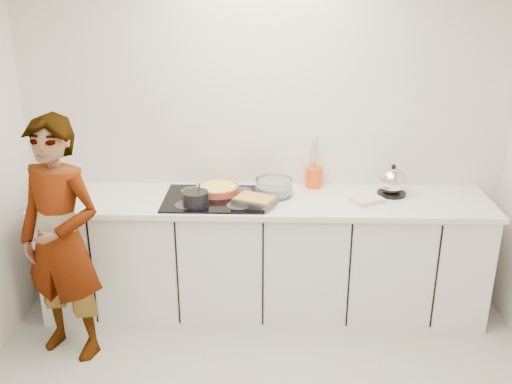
{
  "coord_description": "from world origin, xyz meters",
  "views": [
    {
      "loc": [
        0.05,
        -2.52,
        2.41
      ],
      "look_at": [
        -0.05,
        1.05,
        1.05
      ],
      "focal_mm": 40.0,
      "sensor_mm": 36.0,
      "label": 1
    }
  ],
  "objects_px": {
    "baking_dish": "(255,200)",
    "saucepan": "(196,198)",
    "mixing_bowl": "(274,188)",
    "kettle": "(392,182)",
    "cook": "(61,241)",
    "utensil_crock": "(314,177)",
    "hob": "(215,199)",
    "tart_dish": "(218,189)"
  },
  "relations": [
    {
      "from": "baking_dish",
      "to": "cook",
      "type": "relative_size",
      "value": 0.2
    },
    {
      "from": "tart_dish",
      "to": "kettle",
      "type": "bearing_deg",
      "value": 1.0
    },
    {
      "from": "kettle",
      "to": "utensil_crock",
      "type": "xyz_separation_m",
      "value": [
        -0.56,
        0.15,
        -0.02
      ]
    },
    {
      "from": "saucepan",
      "to": "utensil_crock",
      "type": "distance_m",
      "value": 0.94
    },
    {
      "from": "kettle",
      "to": "utensil_crock",
      "type": "bearing_deg",
      "value": 164.9
    },
    {
      "from": "saucepan",
      "to": "baking_dish",
      "type": "xyz_separation_m",
      "value": [
        0.41,
        0.03,
        -0.02
      ]
    },
    {
      "from": "baking_dish",
      "to": "hob",
      "type": "bearing_deg",
      "value": 158.03
    },
    {
      "from": "hob",
      "to": "kettle",
      "type": "distance_m",
      "value": 1.29
    },
    {
      "from": "kettle",
      "to": "utensil_crock",
      "type": "relative_size",
      "value": 1.51
    },
    {
      "from": "utensil_crock",
      "to": "cook",
      "type": "xyz_separation_m",
      "value": [
        -1.66,
        -0.79,
        -0.17
      ]
    },
    {
      "from": "saucepan",
      "to": "baking_dish",
      "type": "height_order",
      "value": "saucepan"
    },
    {
      "from": "saucepan",
      "to": "mixing_bowl",
      "type": "distance_m",
      "value": 0.59
    },
    {
      "from": "mixing_bowl",
      "to": "kettle",
      "type": "relative_size",
      "value": 1.31
    },
    {
      "from": "kettle",
      "to": "baking_dish",
      "type": "bearing_deg",
      "value": -166.05
    },
    {
      "from": "kettle",
      "to": "hob",
      "type": "bearing_deg",
      "value": -174.29
    },
    {
      "from": "baking_dish",
      "to": "cook",
      "type": "xyz_separation_m",
      "value": [
        -1.23,
        -0.4,
        -0.14
      ]
    },
    {
      "from": "mixing_bowl",
      "to": "cook",
      "type": "height_order",
      "value": "cook"
    },
    {
      "from": "hob",
      "to": "utensil_crock",
      "type": "relative_size",
      "value": 4.62
    },
    {
      "from": "baking_dish",
      "to": "kettle",
      "type": "distance_m",
      "value": 1.02
    },
    {
      "from": "tart_dish",
      "to": "baking_dish",
      "type": "distance_m",
      "value": 0.36
    },
    {
      "from": "baking_dish",
      "to": "saucepan",
      "type": "bearing_deg",
      "value": -175.75
    },
    {
      "from": "hob",
      "to": "mixing_bowl",
      "type": "distance_m",
      "value": 0.44
    },
    {
      "from": "tart_dish",
      "to": "utensil_crock",
      "type": "height_order",
      "value": "utensil_crock"
    },
    {
      "from": "hob",
      "to": "baking_dish",
      "type": "distance_m",
      "value": 0.32
    },
    {
      "from": "saucepan",
      "to": "utensil_crock",
      "type": "bearing_deg",
      "value": 26.88
    },
    {
      "from": "kettle",
      "to": "mixing_bowl",
      "type": "bearing_deg",
      "value": -177.96
    },
    {
      "from": "cook",
      "to": "baking_dish",
      "type": "bearing_deg",
      "value": 37.28
    },
    {
      "from": "mixing_bowl",
      "to": "kettle",
      "type": "height_order",
      "value": "kettle"
    },
    {
      "from": "saucepan",
      "to": "kettle",
      "type": "distance_m",
      "value": 1.42
    },
    {
      "from": "hob",
      "to": "kettle",
      "type": "xyz_separation_m",
      "value": [
        1.28,
        0.13,
        0.09
      ]
    },
    {
      "from": "tart_dish",
      "to": "mixing_bowl",
      "type": "distance_m",
      "value": 0.41
    },
    {
      "from": "mixing_bowl",
      "to": "cook",
      "type": "bearing_deg",
      "value": -155.71
    },
    {
      "from": "baking_dish",
      "to": "tart_dish",
      "type": "bearing_deg",
      "value": 141.43
    },
    {
      "from": "baking_dish",
      "to": "utensil_crock",
      "type": "height_order",
      "value": "utensil_crock"
    },
    {
      "from": "tart_dish",
      "to": "kettle",
      "type": "xyz_separation_m",
      "value": [
        1.27,
        0.02,
        0.06
      ]
    },
    {
      "from": "mixing_bowl",
      "to": "kettle",
      "type": "distance_m",
      "value": 0.86
    },
    {
      "from": "tart_dish",
      "to": "kettle",
      "type": "height_order",
      "value": "kettle"
    },
    {
      "from": "utensil_crock",
      "to": "mixing_bowl",
      "type": "bearing_deg",
      "value": -149.07
    },
    {
      "from": "utensil_crock",
      "to": "cook",
      "type": "height_order",
      "value": "cook"
    },
    {
      "from": "hob",
      "to": "saucepan",
      "type": "xyz_separation_m",
      "value": [
        -0.12,
        -0.15,
        0.06
      ]
    },
    {
      "from": "mixing_bowl",
      "to": "baking_dish",
      "type": "bearing_deg",
      "value": -121.25
    },
    {
      "from": "hob",
      "to": "kettle",
      "type": "height_order",
      "value": "kettle"
    }
  ]
}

